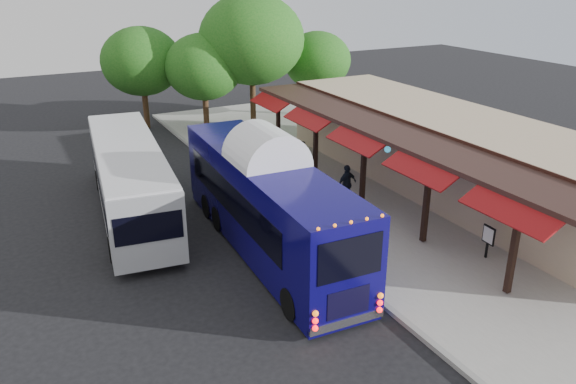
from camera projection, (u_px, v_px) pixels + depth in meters
ground at (336, 269)px, 19.37m from camera, size 90.00×90.00×0.00m
sidewalk at (384, 201)px, 24.78m from camera, size 10.00×40.00×0.15m
curb at (285, 223)px, 22.65m from camera, size 0.20×40.00×0.16m
station_shelter at (447, 152)px, 25.57m from camera, size 8.15×20.00×3.60m
coach_bus at (267, 200)px, 20.03m from camera, size 2.93×11.63×3.69m
city_bus at (130, 177)px, 23.06m from camera, size 3.75×11.52×3.04m
ped_a at (356, 233)px, 19.85m from camera, size 0.70×0.62×1.60m
ped_b at (301, 159)px, 27.13m from camera, size 0.92×0.74×1.81m
ped_c at (347, 184)px, 24.23m from camera, size 1.05×0.56×1.70m
ped_d at (264, 147)px, 28.75m from camera, size 1.47×1.27×1.98m
sign_board at (488, 237)px, 19.54m from camera, size 0.09×0.55×1.21m
tree_left at (204, 67)px, 34.11m from camera, size 4.74×4.74×6.07m
tree_mid at (251, 39)px, 34.45m from camera, size 6.52×6.52×8.34m
tree_right at (317, 61)px, 37.71m from camera, size 4.52×4.52×5.78m
tree_far at (141, 61)px, 34.79m from camera, size 4.98×4.98×6.38m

